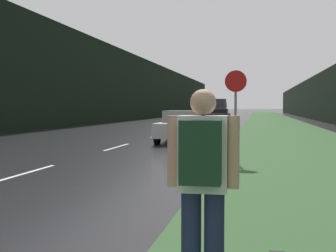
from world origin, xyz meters
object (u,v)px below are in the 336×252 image
object	(u,v)px
stop_sign	(236,107)
delivery_truck	(220,106)
car_passing_near	(183,126)
car_passing_far	(219,117)
hitchhiker_with_backpack	(202,179)

from	to	relation	value
stop_sign	delivery_truck	size ratio (longest dim) A/B	0.38
car_passing_near	delivery_truck	size ratio (longest dim) A/B	0.58
stop_sign	car_passing_far	bearing A→B (deg)	96.23
car_passing_far	delivery_truck	bearing A→B (deg)	-85.18
stop_sign	hitchhiker_with_backpack	xyz separation A→B (m)	(0.18, -8.98, -0.61)
stop_sign	car_passing_far	distance (m)	25.47
hitchhiker_with_backpack	delivery_truck	world-z (taller)	delivery_truck
stop_sign	hitchhiker_with_backpack	world-z (taller)	stop_sign
hitchhiker_with_backpack	car_passing_far	distance (m)	34.41
hitchhiker_with_backpack	car_passing_near	world-z (taller)	hitchhiker_with_backpack
stop_sign	car_passing_near	xyz separation A→B (m)	(-2.76, 6.66, -0.91)
car_passing_far	hitchhiker_with_backpack	bearing A→B (deg)	94.92
delivery_truck	car_passing_far	bearing A→B (deg)	-85.18
hitchhiker_with_backpack	car_passing_far	xyz separation A→B (m)	(-2.95, 34.28, -0.27)
car_passing_far	delivery_truck	world-z (taller)	delivery_truck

